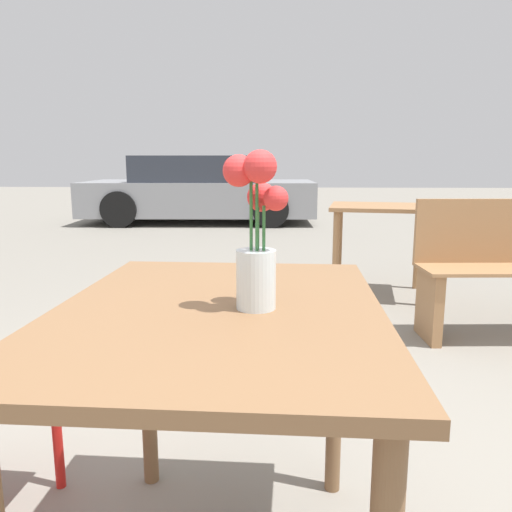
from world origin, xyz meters
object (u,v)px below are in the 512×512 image
object	(u,v)px
table_front	(220,351)
table_back	(380,221)
flower_vase	(256,241)
parked_car	(200,190)

from	to	relation	value
table_front	table_back	bearing A→B (deg)	71.90
table_front	table_back	distance (m)	3.09
table_front	flower_vase	xyz separation A→B (m)	(0.08, -0.02, 0.26)
parked_car	table_back	bearing A→B (deg)	-65.97
table_front	parked_car	bearing A→B (deg)	98.99
table_back	parked_car	bearing A→B (deg)	114.03
table_front	table_back	world-z (taller)	table_front
flower_vase	table_back	size ratio (longest dim) A/B	0.39
table_front	parked_car	distance (m)	7.98
flower_vase	table_back	world-z (taller)	flower_vase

